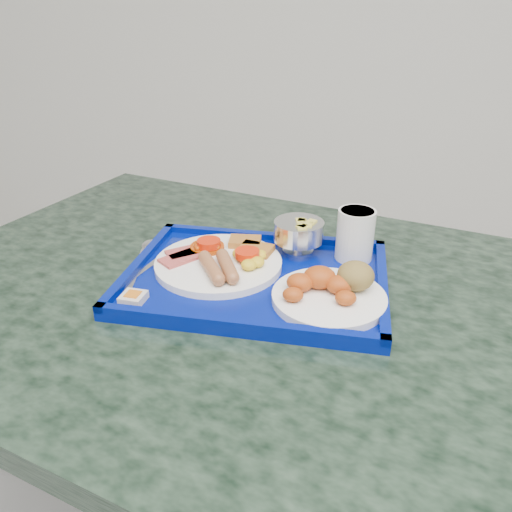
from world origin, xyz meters
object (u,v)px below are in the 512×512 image
Objects in this scene: fruit_bowl at (299,232)px; juice_cup at (355,233)px; main_plate at (222,260)px; bread_plate at (332,289)px; tray at (256,279)px; table at (261,385)px.

fruit_bowl is 0.99× the size of juice_cup.
fruit_bowl reaches higher than main_plate.
fruit_bowl reaches higher than bread_plate.
tray is 2.57× the size of bread_plate.
bread_plate is at bearing -105.79° from juice_cup.
bread_plate reaches higher than main_plate.
bread_plate is 0.16m from juice_cup.
bread_plate is at bearing -69.95° from fruit_bowl.
juice_cup is at bearing 14.42° from main_plate.
juice_cup is at bearing 36.93° from table.
tray is 0.21m from juice_cup.
juice_cup is (0.18, 0.09, 0.06)m from tray.
bread_plate is 1.94× the size of fruit_bowl.
bread_plate is at bearing -25.71° from tray.
main_plate is at bearing -165.58° from juice_cup.
tray is at bearing -152.57° from juice_cup.
tray is at bearing 154.29° from bread_plate.
table is at bearing 164.39° from bread_plate.
table is 15.62× the size of juice_cup.
bread_plate is at bearing -15.61° from table.
table is 0.26m from main_plate.
fruit_bowl is at bearing 110.05° from bread_plate.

